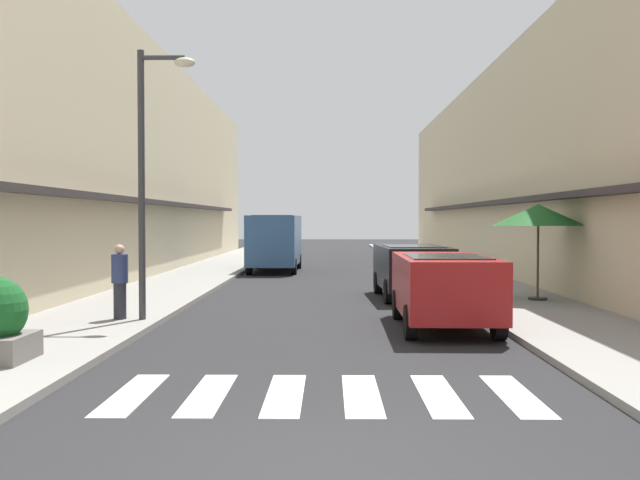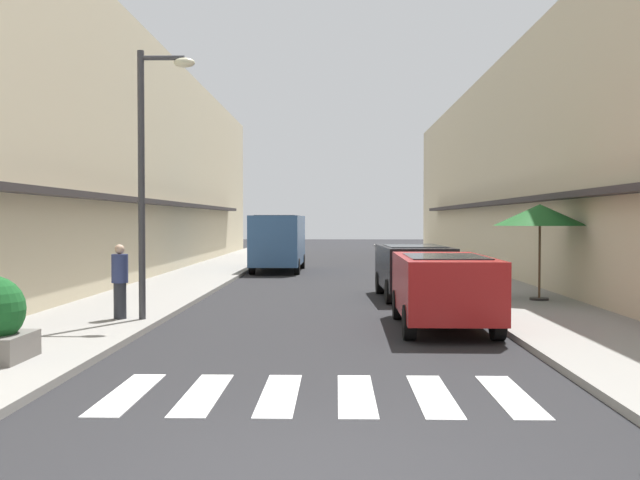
% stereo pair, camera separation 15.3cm
% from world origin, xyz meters
% --- Properties ---
extents(ground_plane, '(110.18, 110.18, 0.00)m').
position_xyz_m(ground_plane, '(0.00, 20.03, 0.00)').
color(ground_plane, '#232326').
extents(sidewalk_left, '(2.98, 70.11, 0.12)m').
position_xyz_m(sidewalk_left, '(-4.90, 20.03, 0.06)').
color(sidewalk_left, gray).
rests_on(sidewalk_left, ground_plane).
extents(sidewalk_right, '(2.98, 70.11, 0.12)m').
position_xyz_m(sidewalk_right, '(4.90, 20.03, 0.06)').
color(sidewalk_right, gray).
rests_on(sidewalk_right, ground_plane).
extents(building_row_left, '(5.50, 47.07, 8.82)m').
position_xyz_m(building_row_left, '(-8.89, 21.54, 4.41)').
color(building_row_left, beige).
rests_on(building_row_left, ground_plane).
extents(building_row_right, '(5.50, 47.07, 8.28)m').
position_xyz_m(building_row_right, '(8.89, 21.54, 4.14)').
color(building_row_right, beige).
rests_on(building_row_right, ground_plane).
extents(crosswalk, '(5.20, 2.20, 0.01)m').
position_xyz_m(crosswalk, '(-0.00, 2.82, 0.01)').
color(crosswalk, silver).
rests_on(crosswalk, ground_plane).
extents(parked_car_near, '(1.85, 4.16, 1.47)m').
position_xyz_m(parked_car_near, '(2.36, 8.29, 0.92)').
color(parked_car_near, maroon).
rests_on(parked_car_near, ground_plane).
extents(parked_car_mid, '(1.93, 4.03, 1.47)m').
position_xyz_m(parked_car_mid, '(2.36, 13.87, 0.92)').
color(parked_car_mid, black).
rests_on(parked_car_mid, ground_plane).
extents(delivery_van, '(2.06, 5.42, 2.37)m').
position_xyz_m(delivery_van, '(-2.21, 24.34, 1.41)').
color(delivery_van, '#33598C').
rests_on(delivery_van, ground_plane).
extents(street_lamp, '(1.19, 0.28, 5.52)m').
position_xyz_m(street_lamp, '(-3.60, 8.73, 3.48)').
color(street_lamp, '#38383D').
rests_on(street_lamp, sidewalk_left).
extents(cafe_umbrella, '(2.34, 2.34, 2.46)m').
position_xyz_m(cafe_umbrella, '(5.43, 12.50, 2.29)').
color(cafe_umbrella, '#262626').
rests_on(cafe_umbrella, sidewalk_right).
extents(pedestrian_walking_near, '(0.34, 0.34, 1.55)m').
position_xyz_m(pedestrian_walking_near, '(-4.27, 8.79, 0.93)').
color(pedestrian_walking_near, '#282B33').
rests_on(pedestrian_walking_near, sidewalk_left).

